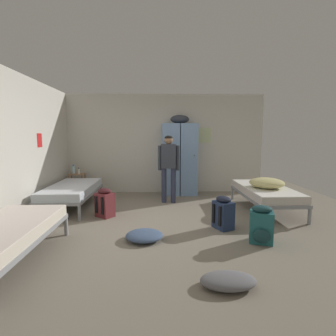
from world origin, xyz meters
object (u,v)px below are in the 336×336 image
Objects in this scene: bed_right at (265,192)px; backpack_navy at (224,213)px; water_bottle at (74,170)px; lotion_bottle at (79,171)px; bed_left_rear at (72,190)px; backpack_teal at (261,225)px; backpack_maroon at (105,203)px; bedding_heap at (267,183)px; person_traveler at (169,162)px; clothes_pile_denim at (144,235)px; shelf_unit at (77,182)px; bed_left_front at (2,234)px; clothes_pile_grey at (228,281)px; locker_bank at (180,158)px.

backpack_navy reaches higher than bed_right.
water_bottle reaches higher than lotion_bottle.
lotion_bottle is 4.03m from backpack_navy.
backpack_teal reaches higher than bed_left_rear.
backpack_teal is at bearing -41.50° from lotion_bottle.
bed_right is 8.21× the size of water_bottle.
bedding_heap is at bearing 4.38° from backpack_maroon.
clothes_pile_denim is (-0.45, -2.18, -0.87)m from person_traveler.
bed_left_rear is at bearing -170.79° from person_traveler.
bed_left_front is (0.25, -3.68, 0.04)m from shelf_unit.
backpack_teal is at bearing -5.53° from clothes_pile_denim.
bedding_heap is at bearing -98.75° from bed_right.
clothes_pile_grey is (2.58, -3.10, -0.32)m from bed_left_rear.
water_bottle is at bearing 105.75° from bed_left_rear.
backpack_navy is at bearing -136.84° from bed_right.
person_traveler is 2.39m from clothes_pile_denim.
backpack_teal is at bearing 8.92° from bed_left_front.
backpack_teal is (3.67, -3.18, -0.41)m from water_bottle.
person_traveler is 2.65× the size of clothes_pile_grey.
backpack_maroon is (1.09, -1.83, -0.09)m from shelf_unit.
lotion_bottle reaches higher than backpack_maroon.
locker_bank reaches higher than bed_left_rear.
bed_right is (4.08, 2.19, 0.00)m from bed_left_front.
bedding_heap is at bearing -20.03° from lotion_bottle.
lotion_bottle is at bearing 121.76° from clothes_pile_denim.
locker_bank is 12.93× the size of lotion_bottle.
shelf_unit is 0.37× the size of person_traveler.
bed_right is at bearing 81.25° from bedding_heap.
shelf_unit is 0.34m from water_bottle.
clothes_pile_grey is at bearing -56.76° from lotion_bottle.
backpack_navy is (3.13, -2.52, -0.38)m from lotion_bottle.
clothes_pile_grey is at bearing -56.35° from shelf_unit.
water_bottle is 0.16m from lotion_bottle.
bed_left_rear is at bearing -153.77° from locker_bank.
bed_left_rear is 2.49m from clothes_pile_denim.
water_bottle is at bearing 139.15° from backpack_teal.
person_traveler is 2.06m from backpack_navy.
bed_left_front is 3.39m from backpack_teal.
locker_bank is 3.63× the size of shelf_unit.
shelf_unit reaches higher than bed_left_front.
locker_bank reaches higher than water_bottle.
bed_left_rear is at bearing 149.02° from backpack_teal.
bedding_heap is 2.84m from clothes_pile_denim.
locker_bank is 2.75m from bed_left_rear.
clothes_pile_grey is (2.91, -4.27, -0.61)m from water_bottle.
lotion_bottle reaches higher than clothes_pile_denim.
bed_left_rear is at bearing 154.50° from backpack_navy.
backpack_navy is 1.38m from clothes_pile_denim.
water_bottle is at bearing 159.91° from bedding_heap.
clothes_pile_denim is at bearing 174.47° from backpack_teal.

